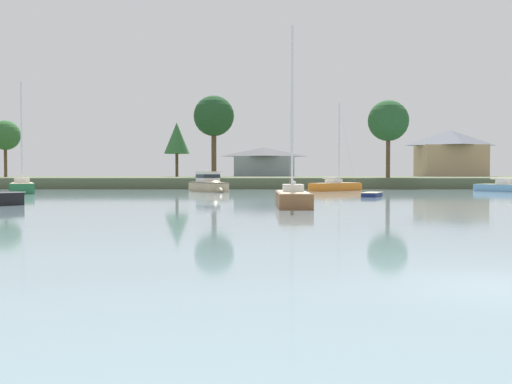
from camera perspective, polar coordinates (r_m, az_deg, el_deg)
ground_plane at (r=11.94m, az=22.20°, el=-8.22°), size 486.00×486.00×0.00m
far_shore_bank at (r=104.95m, az=2.20°, el=1.09°), size 218.70×58.52×1.41m
sailboat_green at (r=65.94m, az=-21.71°, el=0.15°), size 5.34×9.08×12.20m
sailboat_wood at (r=36.96m, az=3.25°, el=-0.97°), size 1.94×7.71×11.88m
cruiser_sand at (r=65.65m, az=-4.68°, el=0.49°), size 5.25×7.85×3.98m
dinghy_navy at (r=52.60m, az=10.76°, el=-0.30°), size 2.48×3.53×0.53m
sailboat_skyblue at (r=71.04m, az=22.78°, el=0.24°), size 5.61×8.48×12.54m
sailboat_orange at (r=69.68m, az=7.35°, el=0.32°), size 6.79×6.72×10.89m
shore_tree_inland_c at (r=104.33m, az=-23.11°, el=5.00°), size 4.76×4.76×9.11m
shore_tree_left_mid at (r=99.12m, az=-4.32°, el=7.21°), size 6.66×6.66×13.39m
shore_tree_inland_b at (r=106.49m, az=-7.85°, el=5.10°), size 4.48×4.48×9.55m
shore_tree_far_right at (r=85.06m, az=12.26°, el=6.64°), size 5.64×5.64×10.71m
cottage_near_water at (r=120.05m, az=17.81°, el=3.62°), size 12.58×9.84×8.85m
cottage_eastern at (r=116.02m, az=0.49°, el=2.94°), size 12.34×7.72×5.63m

